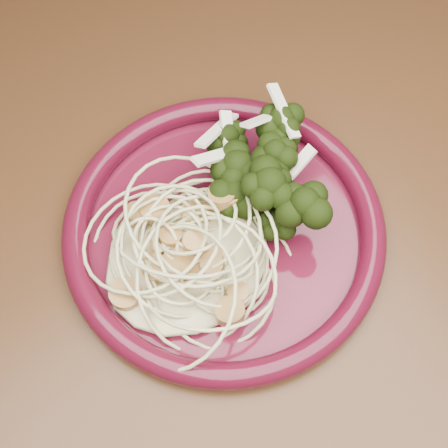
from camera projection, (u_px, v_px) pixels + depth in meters
dining_table at (215, 237)px, 0.69m from camera, size 1.20×0.80×0.75m
dinner_plate at (224, 229)px, 0.57m from camera, size 0.35×0.35×0.02m
spaghetti_pile at (186, 258)px, 0.54m from camera, size 0.17×0.16×0.03m
scallop_cluster at (184, 238)px, 0.51m from camera, size 0.16×0.16×0.04m
broccoli_pile at (268, 175)px, 0.57m from camera, size 0.13×0.18×0.06m
onion_garnish at (271, 154)px, 0.54m from camera, size 0.09×0.12×0.06m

